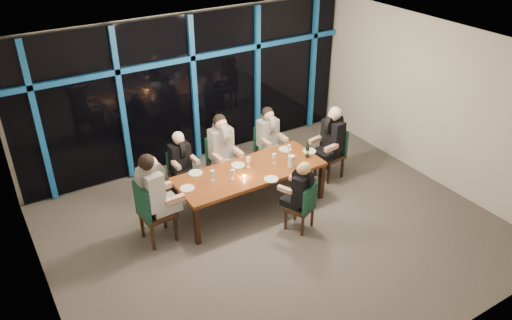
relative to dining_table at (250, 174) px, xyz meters
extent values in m
plane|color=#5E5753|center=(0.00, -0.80, -0.68)|extent=(7.00, 7.00, 0.00)
cube|color=silver|center=(0.00, 2.20, 0.82)|extent=(7.00, 0.04, 3.00)
cube|color=silver|center=(0.00, -3.80, 0.82)|extent=(7.00, 0.04, 3.00)
cube|color=silver|center=(-3.50, -0.80, 0.82)|extent=(0.04, 6.00, 3.00)
cube|color=silver|center=(3.50, -0.80, 0.82)|extent=(0.04, 6.00, 3.00)
cube|color=white|center=(0.00, -0.80, 2.32)|extent=(7.00, 6.00, 0.04)
cube|color=black|center=(0.00, 2.14, 0.82)|extent=(6.86, 0.04, 2.94)
cube|color=#135298|center=(-2.90, 2.09, 0.82)|extent=(0.10, 0.10, 2.94)
cube|color=#135298|center=(-1.45, 2.09, 0.82)|extent=(0.10, 0.10, 2.94)
cube|color=#135298|center=(0.00, 2.09, 0.82)|extent=(0.10, 0.10, 2.94)
cube|color=#135298|center=(1.45, 2.09, 0.82)|extent=(0.10, 0.10, 2.94)
cube|color=#135298|center=(2.90, 2.09, 0.82)|extent=(0.10, 0.10, 2.94)
cube|color=#135298|center=(0.00, 2.09, 1.48)|extent=(6.86, 0.10, 0.10)
cube|color=#FF2D14|center=(1.10, 2.45, 1.47)|extent=(0.60, 0.05, 0.35)
cube|color=brown|center=(0.00, 0.00, 0.04)|extent=(2.60, 1.00, 0.06)
cube|color=black|center=(-1.24, -0.44, -0.34)|extent=(0.08, 0.08, 0.69)
cube|color=black|center=(1.24, -0.44, -0.34)|extent=(0.08, 0.08, 0.69)
cube|color=black|center=(-1.24, 0.44, -0.34)|extent=(0.08, 0.08, 0.69)
cube|color=black|center=(1.24, 0.44, -0.34)|extent=(0.08, 0.08, 0.69)
cube|color=black|center=(-0.85, 0.96, -0.28)|extent=(0.42, 0.42, 0.05)
cube|color=#184C37|center=(-0.86, 1.14, -0.03)|extent=(0.41, 0.06, 0.45)
cube|color=black|center=(-1.01, 0.79, -0.49)|extent=(0.04, 0.04, 0.38)
cube|color=black|center=(-0.69, 0.80, -0.49)|extent=(0.04, 0.04, 0.38)
cube|color=black|center=(-1.02, 1.12, -0.49)|extent=(0.04, 0.04, 0.38)
cube|color=black|center=(-0.69, 1.12, -0.49)|extent=(0.04, 0.04, 0.38)
cube|color=black|center=(-0.10, 0.81, -0.21)|extent=(0.47, 0.47, 0.06)
cube|color=#184C37|center=(-0.10, 1.02, 0.07)|extent=(0.47, 0.06, 0.52)
cube|color=black|center=(-0.28, 0.62, -0.46)|extent=(0.04, 0.04, 0.44)
cube|color=black|center=(0.09, 0.63, -0.46)|extent=(0.04, 0.04, 0.44)
cube|color=black|center=(-0.29, 1.00, -0.46)|extent=(0.04, 0.04, 0.44)
cube|color=black|center=(0.09, 1.00, -0.46)|extent=(0.04, 0.04, 0.44)
cube|color=black|center=(0.94, 0.86, -0.25)|extent=(0.44, 0.44, 0.06)
cube|color=#184C37|center=(0.95, 1.05, 0.01)|extent=(0.43, 0.05, 0.48)
cube|color=black|center=(0.77, 0.68, -0.48)|extent=(0.04, 0.04, 0.40)
cube|color=black|center=(1.12, 0.68, -0.48)|extent=(0.04, 0.04, 0.40)
cube|color=black|center=(0.77, 1.03, -0.48)|extent=(0.04, 0.04, 0.40)
cube|color=black|center=(1.12, 1.03, -0.48)|extent=(0.04, 0.04, 0.40)
cube|color=black|center=(-1.72, 0.00, -0.18)|extent=(0.53, 0.53, 0.07)
cube|color=#184C37|center=(-1.94, -0.02, 0.12)|extent=(0.09, 0.50, 0.55)
cube|color=black|center=(-1.51, -0.19, -0.45)|extent=(0.05, 0.05, 0.47)
cube|color=black|center=(-1.53, 0.21, -0.45)|extent=(0.05, 0.05, 0.47)
cube|color=black|center=(-1.90, -0.21, -0.45)|extent=(0.05, 0.05, 0.47)
cube|color=black|center=(-1.93, 0.18, -0.45)|extent=(0.05, 0.05, 0.47)
cube|color=black|center=(1.83, 0.07, -0.22)|extent=(0.51, 0.51, 0.06)
cube|color=#184C37|center=(2.04, 0.09, 0.06)|extent=(0.11, 0.46, 0.51)
cube|color=black|center=(1.63, 0.23, -0.47)|extent=(0.05, 0.05, 0.43)
cube|color=black|center=(1.67, -0.14, -0.47)|extent=(0.05, 0.05, 0.43)
cube|color=black|center=(1.99, 0.28, -0.47)|extent=(0.05, 0.05, 0.43)
cube|color=black|center=(2.04, -0.09, -0.47)|extent=(0.05, 0.05, 0.43)
cube|color=black|center=(0.37, -0.95, -0.28)|extent=(0.53, 0.53, 0.05)
cube|color=#184C37|center=(0.45, -1.12, -0.04)|extent=(0.39, 0.20, 0.45)
cube|color=black|center=(0.46, -0.74, -0.49)|extent=(0.05, 0.05, 0.38)
cube|color=black|center=(0.16, -0.87, -0.49)|extent=(0.05, 0.05, 0.38)
cube|color=black|center=(0.59, -1.04, -0.49)|extent=(0.05, 0.05, 0.38)
cube|color=black|center=(0.29, -1.17, -0.49)|extent=(0.05, 0.05, 0.38)
cube|color=black|center=(-0.85, 0.85, -0.19)|extent=(0.33, 0.39, 0.13)
cube|color=black|center=(-0.85, 0.99, 0.11)|extent=(0.37, 0.23, 0.50)
cylinder|color=black|center=(-0.85, 0.99, 0.31)|extent=(0.10, 0.38, 0.38)
sphere|color=tan|center=(-0.85, 0.98, 0.47)|extent=(0.19, 0.19, 0.19)
sphere|color=silver|center=(-0.85, 1.01, 0.50)|extent=(0.21, 0.21, 0.21)
cube|color=tan|center=(-1.03, 0.77, 0.10)|extent=(0.08, 0.27, 0.07)
cube|color=tan|center=(-0.67, 0.78, 0.10)|extent=(0.08, 0.27, 0.07)
cube|color=black|center=(-0.09, 0.69, -0.11)|extent=(0.38, 0.44, 0.15)
cube|color=black|center=(-0.10, 0.85, 0.23)|extent=(0.42, 0.26, 0.58)
cylinder|color=black|center=(-0.10, 0.85, 0.46)|extent=(0.11, 0.44, 0.44)
sphere|color=tan|center=(-0.10, 0.83, 0.65)|extent=(0.22, 0.22, 0.22)
sphere|color=black|center=(-0.10, 0.87, 0.68)|extent=(0.24, 0.24, 0.24)
cube|color=tan|center=(-0.30, 0.60, 0.11)|extent=(0.09, 0.31, 0.08)
cube|color=tan|center=(0.11, 0.61, 0.11)|extent=(0.09, 0.31, 0.08)
cube|color=black|center=(0.94, 0.74, -0.15)|extent=(0.35, 0.41, 0.13)
cube|color=black|center=(0.94, 0.89, 0.16)|extent=(0.39, 0.23, 0.54)
cylinder|color=black|center=(0.94, 0.89, 0.38)|extent=(0.10, 0.41, 0.40)
sphere|color=tan|center=(0.94, 0.87, 0.55)|extent=(0.20, 0.20, 0.20)
sphere|color=black|center=(0.94, 0.91, 0.58)|extent=(0.22, 0.22, 0.22)
cube|color=tan|center=(0.75, 0.67, 0.11)|extent=(0.08, 0.29, 0.08)
cube|color=tan|center=(1.13, 0.66, 0.11)|extent=(0.08, 0.29, 0.08)
cube|color=black|center=(-1.59, 0.01, -0.07)|extent=(0.49, 0.43, 0.16)
cube|color=black|center=(-1.76, 0.00, 0.29)|extent=(0.30, 0.46, 0.62)
cylinder|color=black|center=(-1.76, 0.00, 0.54)|extent=(0.47, 0.14, 0.47)
sphere|color=tan|center=(-1.74, 0.00, 0.74)|extent=(0.23, 0.23, 0.23)
sphere|color=black|center=(-1.78, -0.01, 0.77)|extent=(0.25, 0.25, 0.25)
cube|color=tan|center=(-1.48, -0.21, 0.11)|extent=(0.34, 0.11, 0.09)
cube|color=tan|center=(-1.51, 0.23, 0.11)|extent=(0.34, 0.11, 0.09)
cube|color=black|center=(1.71, 0.05, -0.12)|extent=(0.47, 0.42, 0.14)
cube|color=black|center=(1.87, 0.07, 0.22)|extent=(0.29, 0.44, 0.57)
cylinder|color=black|center=(1.87, 0.07, 0.45)|extent=(0.44, 0.15, 0.43)
sphere|color=tan|center=(1.85, 0.07, 0.63)|extent=(0.22, 0.22, 0.22)
sphere|color=silver|center=(1.89, 0.08, 0.66)|extent=(0.24, 0.24, 0.24)
cube|color=tan|center=(1.60, 0.25, 0.11)|extent=(0.32, 0.12, 0.08)
cube|color=tan|center=(1.65, -0.16, 0.11)|extent=(0.32, 0.12, 0.08)
cube|color=black|center=(0.33, -0.86, -0.19)|extent=(0.45, 0.47, 0.13)
cube|color=black|center=(0.39, -0.99, 0.10)|extent=(0.41, 0.34, 0.50)
cylinder|color=black|center=(0.39, -0.99, 0.30)|extent=(0.23, 0.38, 0.38)
sphere|color=tan|center=(0.38, -0.97, 0.46)|extent=(0.19, 0.19, 0.19)
sphere|color=tan|center=(0.40, -1.00, 0.49)|extent=(0.21, 0.21, 0.21)
cube|color=tan|center=(0.47, -0.72, 0.10)|extent=(0.17, 0.27, 0.07)
cube|color=tan|center=(0.14, -0.86, 0.10)|extent=(0.17, 0.27, 0.07)
cylinder|color=white|center=(-0.84, 0.40, 0.08)|extent=(0.24, 0.24, 0.01)
cylinder|color=white|center=(-0.09, 0.25, 0.08)|extent=(0.24, 0.24, 0.01)
cylinder|color=white|center=(0.94, 0.30, 0.08)|extent=(0.24, 0.24, 0.01)
cylinder|color=white|center=(-1.16, 0.04, 0.08)|extent=(0.24, 0.24, 0.01)
cylinder|color=white|center=(1.28, 0.00, 0.08)|extent=(0.24, 0.24, 0.01)
cylinder|color=white|center=(0.15, -0.44, 0.08)|extent=(0.24, 0.24, 0.01)
cylinder|color=black|center=(1.11, -0.15, 0.18)|extent=(0.07, 0.07, 0.22)
cylinder|color=black|center=(1.11, -0.15, 0.33)|extent=(0.03, 0.03, 0.08)
cylinder|color=silver|center=(1.11, -0.15, 0.18)|extent=(0.07, 0.07, 0.06)
cylinder|color=silver|center=(0.67, -0.27, 0.18)|extent=(0.12, 0.12, 0.22)
cylinder|color=silver|center=(0.74, -0.27, 0.20)|extent=(0.02, 0.02, 0.15)
cylinder|color=#FFA64C|center=(-0.19, -0.14, 0.08)|extent=(0.05, 0.05, 0.03)
cylinder|color=white|center=(-0.39, -0.09, 0.07)|extent=(0.06, 0.06, 0.01)
cylinder|color=white|center=(-0.39, -0.09, 0.12)|extent=(0.01, 0.01, 0.10)
cylinder|color=white|center=(-0.39, -0.09, 0.21)|extent=(0.07, 0.07, 0.07)
cylinder|color=silver|center=(0.03, 0.11, 0.07)|extent=(0.07, 0.07, 0.01)
cylinder|color=silver|center=(0.03, 0.11, 0.13)|extent=(0.01, 0.01, 0.11)
cylinder|color=silver|center=(0.03, 0.11, 0.23)|extent=(0.08, 0.08, 0.08)
cylinder|color=white|center=(0.49, -0.01, 0.07)|extent=(0.07, 0.07, 0.01)
cylinder|color=white|center=(0.49, -0.01, 0.13)|extent=(0.01, 0.01, 0.11)
cylinder|color=white|center=(0.49, -0.01, 0.22)|extent=(0.07, 0.07, 0.08)
cylinder|color=silver|center=(-0.69, 0.04, 0.07)|extent=(0.07, 0.07, 0.01)
cylinder|color=silver|center=(-0.69, 0.04, 0.13)|extent=(0.01, 0.01, 0.11)
cylinder|color=silver|center=(-0.69, 0.04, 0.22)|extent=(0.07, 0.07, 0.08)
cylinder|color=silver|center=(0.93, 0.17, 0.07)|extent=(0.06, 0.06, 0.01)
cylinder|color=silver|center=(0.93, 0.17, 0.12)|extent=(0.01, 0.01, 0.09)
cylinder|color=silver|center=(0.93, 0.17, 0.19)|extent=(0.06, 0.06, 0.06)
camera|label=1|loc=(-3.77, -6.29, 4.45)|focal=35.00mm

